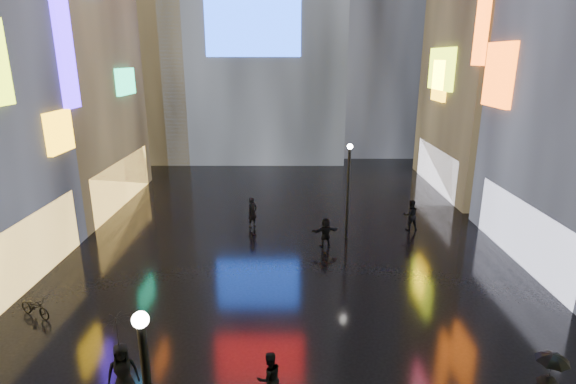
{
  "coord_description": "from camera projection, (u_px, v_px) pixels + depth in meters",
  "views": [
    {
      "loc": [
        0.05,
        -2.78,
        9.43
      ],
      "look_at": [
        0.0,
        12.0,
        5.0
      ],
      "focal_mm": 28.0,
      "sensor_mm": 36.0,
      "label": 1
    }
  ],
  "objects": [
    {
      "name": "bicycle",
      "position": [
        35.0,
        307.0,
        16.93
      ],
      "size": [
        1.64,
        1.17,
        0.82
      ],
      "primitive_type": "imported",
      "rotation": [
        0.0,
        0.0,
        1.12
      ],
      "color": "black",
      "rests_on": "ground"
    },
    {
      "name": "lamp_far",
      "position": [
        348.0,
        186.0,
        23.66
      ],
      "size": [
        0.3,
        0.3,
        5.2
      ],
      "color": "black",
      "rests_on": "ground"
    },
    {
      "name": "pedestrian_6",
      "position": [
        252.0,
        213.0,
        25.82
      ],
      "size": [
        0.75,
        0.76,
        1.76
      ],
      "primitive_type": "imported",
      "rotation": [
        0.0,
        0.0,
        0.81
      ],
      "color": "black",
      "rests_on": "ground"
    },
    {
      "name": "umbrella_2",
      "position": [
        118.0,
        331.0,
        12.32
      ],
      "size": [
        1.3,
        1.31,
        0.91
      ],
      "primitive_type": "imported",
      "rotation": [
        0.0,
        0.0,
        2.75
      ],
      "color": "black",
      "rests_on": "pedestrian_4"
    },
    {
      "name": "tower_flank_left",
      "position": [
        139.0,
        18.0,
        41.91
      ],
      "size": [
        10.0,
        10.0,
        26.0
      ],
      "primitive_type": "cube",
      "color": "black",
      "rests_on": "ground"
    },
    {
      "name": "umbrella_1",
      "position": [
        552.0,
        365.0,
        11.5
      ],
      "size": [
        1.03,
        1.03,
        0.7
      ],
      "primitive_type": "imported",
      "rotation": [
        0.0,
        0.0,
        0.36
      ],
      "color": "black",
      "rests_on": "pedestrian_2"
    },
    {
      "name": "pedestrian_5",
      "position": [
        326.0,
        233.0,
        23.15
      ],
      "size": [
        1.51,
        0.79,
        1.56
      ],
      "primitive_type": "imported",
      "rotation": [
        0.0,
        0.0,
        3.38
      ],
      "color": "black",
      "rests_on": "ground"
    },
    {
      "name": "pedestrian_1",
      "position": [
        269.0,
        377.0,
        12.66
      ],
      "size": [
        0.94,
        0.85,
        1.56
      ],
      "primitive_type": "imported",
      "rotation": [
        0.0,
        0.0,
        3.57
      ],
      "color": "black",
      "rests_on": "ground"
    },
    {
      "name": "ground",
      "position": [
        288.0,
        238.0,
        24.53
      ],
      "size": [
        140.0,
        140.0,
        0.0
      ],
      "primitive_type": "plane",
      "color": "black",
      "rests_on": "ground"
    },
    {
      "name": "building_left_far",
      "position": [
        25.0,
        31.0,
        27.17
      ],
      "size": [
        10.28,
        12.0,
        22.0
      ],
      "color": "black",
      "rests_on": "ground"
    },
    {
      "name": "pedestrian_4",
      "position": [
        123.0,
        372.0,
        12.71
      ],
      "size": [
        1.01,
        0.82,
        1.78
      ],
      "primitive_type": "imported",
      "rotation": [
        0.0,
        0.0,
        0.33
      ],
      "color": "black",
      "rests_on": "ground"
    },
    {
      "name": "pedestrian_7",
      "position": [
        411.0,
        215.0,
        25.39
      ],
      "size": [
        0.92,
        0.75,
        1.77
      ],
      "primitive_type": "imported",
      "rotation": [
        0.0,
        0.0,
        3.23
      ],
      "color": "black",
      "rests_on": "ground"
    }
  ]
}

